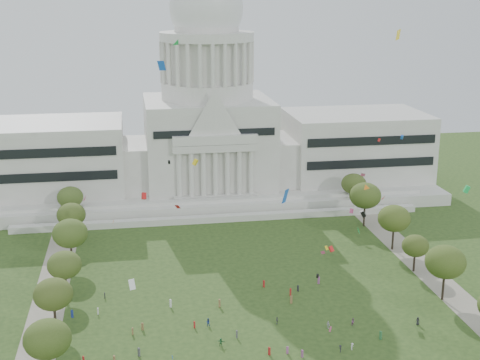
% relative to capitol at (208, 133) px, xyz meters
% --- Properties ---
extents(ground, '(400.00, 400.00, 0.00)m').
position_rel_capitol_xyz_m(ground, '(0.00, -113.59, -22.30)').
color(ground, '#2A431A').
rests_on(ground, ground).
extents(capitol, '(160.00, 64.50, 91.30)m').
position_rel_capitol_xyz_m(capitol, '(0.00, 0.00, 0.00)').
color(capitol, silver).
rests_on(capitol, ground).
extents(path_left, '(8.00, 160.00, 0.04)m').
position_rel_capitol_xyz_m(path_left, '(-48.00, -83.59, -22.28)').
color(path_left, gray).
rests_on(path_left, ground).
extents(path_right, '(8.00, 160.00, 0.04)m').
position_rel_capitol_xyz_m(path_right, '(48.00, -83.59, -22.28)').
color(path_right, gray).
rests_on(path_right, ground).
extents(row_tree_l_1, '(8.86, 8.86, 12.59)m').
position_rel_capitol_xyz_m(row_tree_l_1, '(-44.07, -116.55, -13.34)').
color(row_tree_l_1, black).
rests_on(row_tree_l_1, ground).
extents(row_tree_l_2, '(8.42, 8.42, 11.97)m').
position_rel_capitol_xyz_m(row_tree_l_2, '(-45.04, -96.29, -13.79)').
color(row_tree_l_2, black).
rests_on(row_tree_l_2, ground).
extents(row_tree_r_2, '(9.55, 9.55, 13.58)m').
position_rel_capitol_xyz_m(row_tree_r_2, '(44.17, -96.15, -12.64)').
color(row_tree_r_2, black).
rests_on(row_tree_r_2, ground).
extents(row_tree_l_3, '(8.12, 8.12, 11.55)m').
position_rel_capitol_xyz_m(row_tree_l_3, '(-44.09, -79.67, -14.09)').
color(row_tree_l_3, black).
rests_on(row_tree_l_3, ground).
extents(row_tree_r_3, '(7.01, 7.01, 9.98)m').
position_rel_capitol_xyz_m(row_tree_r_3, '(44.40, -79.10, -15.21)').
color(row_tree_r_3, black).
rests_on(row_tree_r_3, ground).
extents(row_tree_l_4, '(9.29, 9.29, 13.21)m').
position_rel_capitol_xyz_m(row_tree_l_4, '(-44.08, -61.17, -12.90)').
color(row_tree_l_4, black).
rests_on(row_tree_l_4, ground).
extents(row_tree_r_4, '(9.19, 9.19, 13.06)m').
position_rel_capitol_xyz_m(row_tree_r_4, '(44.76, -63.55, -13.01)').
color(row_tree_r_4, black).
rests_on(row_tree_r_4, ground).
extents(row_tree_l_5, '(8.33, 8.33, 11.85)m').
position_rel_capitol_xyz_m(row_tree_l_5, '(-45.22, -42.58, -13.88)').
color(row_tree_l_5, black).
rests_on(row_tree_l_5, ground).
extents(row_tree_r_5, '(9.82, 9.82, 13.96)m').
position_rel_capitol_xyz_m(row_tree_r_5, '(43.49, -43.40, -12.37)').
color(row_tree_r_5, black).
rests_on(row_tree_r_5, ground).
extents(row_tree_l_6, '(8.19, 8.19, 11.64)m').
position_rel_capitol_xyz_m(row_tree_l_6, '(-46.87, -24.45, -14.02)').
color(row_tree_l_6, black).
rests_on(row_tree_l_6, ground).
extents(row_tree_r_6, '(8.42, 8.42, 11.97)m').
position_rel_capitol_xyz_m(row_tree_r_6, '(45.96, -25.46, -13.79)').
color(row_tree_r_6, black).
rests_on(row_tree_r_6, ground).
extents(person_0, '(1.04, 1.02, 1.81)m').
position_rel_capitol_xyz_m(person_0, '(33.21, -106.89, -21.39)').
color(person_0, '#26262B').
rests_on(person_0, ground).
extents(person_2, '(0.95, 0.79, 1.68)m').
position_rel_capitol_xyz_m(person_2, '(19.12, -104.77, -21.45)').
color(person_2, '#994C8C').
rests_on(person_2, ground).
extents(person_3, '(0.58, 1.05, 1.59)m').
position_rel_capitol_xyz_m(person_3, '(12.81, -115.27, -21.50)').
color(person_3, '#26262B').
rests_on(person_3, ground).
extents(person_4, '(0.69, 1.05, 1.67)m').
position_rel_capitol_xyz_m(person_4, '(2.77, -101.42, -21.46)').
color(person_4, '#4C4C51').
rests_on(person_4, ground).
extents(person_5, '(1.78, 1.22, 1.79)m').
position_rel_capitol_xyz_m(person_5, '(-10.76, -108.76, -21.40)').
color(person_5, '#33723F').
rests_on(person_5, ground).
extents(person_8, '(0.91, 0.61, 1.79)m').
position_rel_capitol_xyz_m(person_8, '(-12.34, -99.72, -21.40)').
color(person_8, navy).
rests_on(person_8, ground).
extents(person_9, '(1.08, 1.11, 1.58)m').
position_rel_capitol_xyz_m(person_9, '(15.50, -114.84, -21.51)').
color(person_9, silver).
rests_on(person_9, ground).
extents(person_10, '(0.88, 1.16, 1.76)m').
position_rel_capitol_xyz_m(person_10, '(13.30, -105.27, -21.41)').
color(person_10, silver).
rests_on(person_10, ground).
extents(distant_crowd, '(65.35, 34.22, 1.94)m').
position_rel_capitol_xyz_m(distant_crowd, '(-11.25, -98.92, -21.41)').
color(distant_crowd, '#4C4C51').
rests_on(distant_crowd, ground).
extents(kite_swarm, '(81.52, 100.02, 60.97)m').
position_rel_capitol_xyz_m(kite_swarm, '(-0.42, -105.56, 4.62)').
color(kite_swarm, red).
rests_on(kite_swarm, ground).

